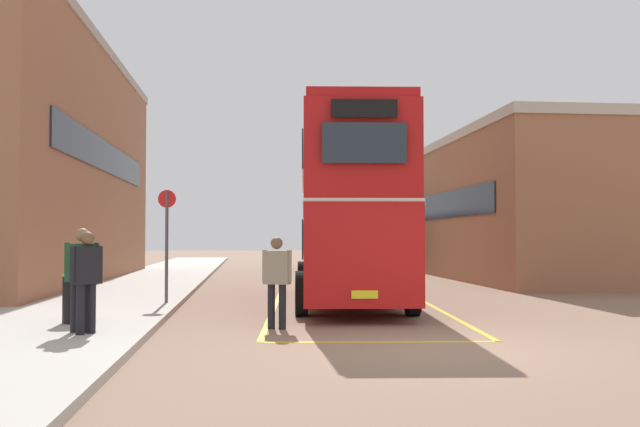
{
  "coord_description": "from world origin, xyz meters",
  "views": [
    {
      "loc": [
        -2.79,
        -10.73,
        1.75
      ],
      "look_at": [
        -0.61,
        10.84,
        2.48
      ],
      "focal_mm": 39.35,
      "sensor_mm": 36.0,
      "label": 1
    }
  ],
  "objects_px": {
    "litter_bin": "(77,298)",
    "pedestrian_waiting_far": "(82,271)",
    "single_deck_bus": "(345,239)",
    "bus_stop_sign": "(167,235)",
    "pedestrian_waiting_near": "(86,275)",
    "double_decker_bus": "(348,209)",
    "pedestrian_boarding": "(277,275)"
  },
  "relations": [
    {
      "from": "litter_bin",
      "to": "pedestrian_waiting_far",
      "type": "bearing_deg",
      "value": -73.54
    },
    {
      "from": "single_deck_bus",
      "to": "bus_stop_sign",
      "type": "distance_m",
      "value": 21.79
    },
    {
      "from": "litter_bin",
      "to": "pedestrian_waiting_near",
      "type": "bearing_deg",
      "value": -71.51
    },
    {
      "from": "double_decker_bus",
      "to": "pedestrian_waiting_near",
      "type": "xyz_separation_m",
      "value": [
        -5.32,
        -6.47,
        -1.39
      ]
    },
    {
      "from": "bus_stop_sign",
      "to": "pedestrian_waiting_far",
      "type": "bearing_deg",
      "value": -98.49
    },
    {
      "from": "single_deck_bus",
      "to": "pedestrian_waiting_near",
      "type": "relative_size",
      "value": 5.86
    },
    {
      "from": "single_deck_bus",
      "to": "pedestrian_waiting_far",
      "type": "distance_m",
      "value": 27.11
    },
    {
      "from": "pedestrian_waiting_near",
      "to": "litter_bin",
      "type": "relative_size",
      "value": 1.88
    },
    {
      "from": "double_decker_bus",
      "to": "litter_bin",
      "type": "xyz_separation_m",
      "value": [
        -5.85,
        -4.89,
        -1.92
      ]
    },
    {
      "from": "pedestrian_boarding",
      "to": "pedestrian_waiting_near",
      "type": "height_order",
      "value": "pedestrian_waiting_near"
    },
    {
      "from": "double_decker_bus",
      "to": "litter_bin",
      "type": "height_order",
      "value": "double_decker_bus"
    },
    {
      "from": "double_decker_bus",
      "to": "bus_stop_sign",
      "type": "height_order",
      "value": "double_decker_bus"
    },
    {
      "from": "litter_bin",
      "to": "bus_stop_sign",
      "type": "xyz_separation_m",
      "value": [
        1.2,
        3.98,
        1.21
      ]
    },
    {
      "from": "double_decker_bus",
      "to": "single_deck_bus",
      "type": "height_order",
      "value": "double_decker_bus"
    },
    {
      "from": "bus_stop_sign",
      "to": "single_deck_bus",
      "type": "bearing_deg",
      "value": 70.52
    },
    {
      "from": "pedestrian_boarding",
      "to": "pedestrian_waiting_near",
      "type": "relative_size",
      "value": 1.03
    },
    {
      "from": "double_decker_bus",
      "to": "single_deck_bus",
      "type": "bearing_deg",
      "value": 82.42
    },
    {
      "from": "double_decker_bus",
      "to": "single_deck_bus",
      "type": "xyz_separation_m",
      "value": [
        2.61,
        19.63,
        -0.87
      ]
    },
    {
      "from": "double_decker_bus",
      "to": "pedestrian_waiting_near",
      "type": "height_order",
      "value": "double_decker_bus"
    },
    {
      "from": "pedestrian_waiting_near",
      "to": "pedestrian_waiting_far",
      "type": "bearing_deg",
      "value": 119.51
    },
    {
      "from": "pedestrian_waiting_near",
      "to": "single_deck_bus",
      "type": "bearing_deg",
      "value": 73.1
    },
    {
      "from": "single_deck_bus",
      "to": "litter_bin",
      "type": "bearing_deg",
      "value": -109.04
    },
    {
      "from": "double_decker_bus",
      "to": "pedestrian_boarding",
      "type": "xyz_separation_m",
      "value": [
        -2.1,
        -5.08,
        -1.49
      ]
    },
    {
      "from": "pedestrian_waiting_near",
      "to": "bus_stop_sign",
      "type": "distance_m",
      "value": 5.64
    },
    {
      "from": "pedestrian_waiting_near",
      "to": "pedestrian_boarding",
      "type": "bearing_deg",
      "value": 23.35
    },
    {
      "from": "pedestrian_boarding",
      "to": "pedestrian_waiting_far",
      "type": "distance_m",
      "value": 3.55
    },
    {
      "from": "pedestrian_boarding",
      "to": "litter_bin",
      "type": "distance_m",
      "value": 3.78
    },
    {
      "from": "pedestrian_boarding",
      "to": "bus_stop_sign",
      "type": "height_order",
      "value": "bus_stop_sign"
    },
    {
      "from": "litter_bin",
      "to": "bus_stop_sign",
      "type": "distance_m",
      "value": 4.33
    },
    {
      "from": "pedestrian_boarding",
      "to": "pedestrian_waiting_far",
      "type": "relative_size",
      "value": 0.99
    },
    {
      "from": "pedestrian_waiting_near",
      "to": "pedestrian_waiting_far",
      "type": "xyz_separation_m",
      "value": [
        -0.13,
        0.23,
        0.04
      ]
    },
    {
      "from": "single_deck_bus",
      "to": "bus_stop_sign",
      "type": "xyz_separation_m",
      "value": [
        -7.26,
        -20.54,
        0.16
      ]
    }
  ]
}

